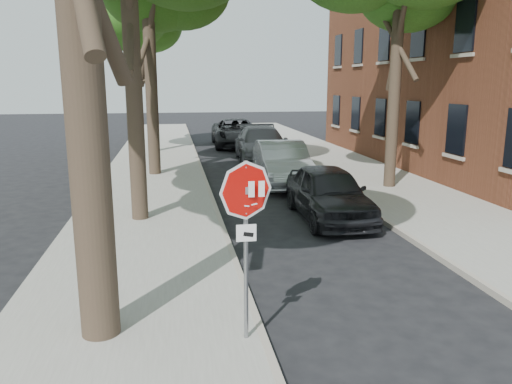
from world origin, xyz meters
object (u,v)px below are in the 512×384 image
car_b (282,163)px  car_c (262,145)px  car_d (236,133)px  tree_far (147,15)px  stop_sign (246,217)px  car_a (329,193)px

car_b → car_c: (0.24, 5.65, 0.03)m
car_b → car_d: (-0.20, 11.83, 0.02)m
tree_far → car_b: 12.66m
stop_sign → car_d: stop_sign is taller
car_a → car_b: size_ratio=0.90×
tree_far → car_b: tree_far is taller
car_c → car_d: bearing=97.1°
car_a → car_d: car_d is taller
tree_far → car_b: (5.08, -9.67, -6.41)m
stop_sign → car_d: (2.86, 23.29, -1.12)m
car_c → car_b: bearing=-89.4°
stop_sign → car_a: (3.30, 6.52, -1.20)m
stop_sign → car_b: size_ratio=0.53×
car_b → car_c: 5.66m
car_a → car_d: (-0.44, 16.78, 0.08)m
car_a → car_d: size_ratio=0.74×
tree_far → car_c: tree_far is taller
tree_far → car_d: tree_far is taller
car_b → car_d: 11.83m
tree_far → car_a: (5.32, -14.62, -6.46)m
car_a → car_b: (-0.24, 4.95, 0.06)m
stop_sign → car_c: stop_sign is taller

